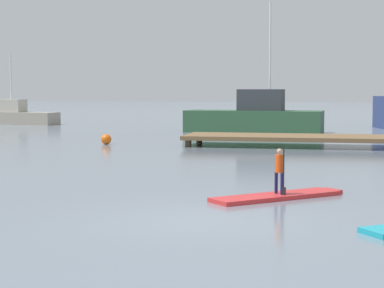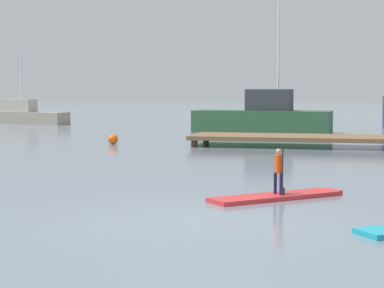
# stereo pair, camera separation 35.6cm
# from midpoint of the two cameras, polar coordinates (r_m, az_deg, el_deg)

# --- Properties ---
(ground_plane) EXTENTS (240.00, 240.00, 0.00)m
(ground_plane) POSITION_cam_midpoint_polar(r_m,az_deg,el_deg) (13.58, -0.02, -6.17)
(ground_plane) COLOR slate
(paddleboard_near) EXTENTS (2.97, 2.82, 0.10)m
(paddleboard_near) POSITION_cam_midpoint_polar(r_m,az_deg,el_deg) (16.26, 6.46, -4.24)
(paddleboard_near) COLOR red
(paddleboard_near) RESTS_ON ground
(paddler_child_solo) EXTENTS (0.30, 0.31, 1.08)m
(paddler_child_solo) POSITION_cam_midpoint_polar(r_m,az_deg,el_deg) (16.17, 6.53, -2.02)
(paddler_child_solo) COLOR #19194C
(paddler_child_solo) RESTS_ON paddleboard_near
(fishing_boat_green_midground) EXTENTS (7.32, 2.98, 5.02)m
(fishing_boat_green_midground) POSITION_cam_midpoint_polar(r_m,az_deg,el_deg) (51.89, -14.79, 2.33)
(fishing_boat_green_midground) COLOR #9E9384
(fishing_boat_green_midground) RESTS_ON ground
(motor_boat_small_navy) EXTENTS (8.01, 2.86, 7.44)m
(motor_boat_small_navy) POSITION_cam_midpoint_polar(r_m,az_deg,el_deg) (40.46, 4.89, 2.16)
(motor_boat_small_navy) COLOR #2D5638
(motor_boat_small_navy) RESTS_ON ground
(floating_dock) EXTENTS (10.55, 3.05, 0.48)m
(floating_dock) POSITION_cam_midpoint_polar(r_m,az_deg,el_deg) (30.86, 8.91, 0.51)
(floating_dock) COLOR brown
(floating_dock) RESTS_ON ground
(mooring_buoy_near) EXTENTS (0.47, 0.47, 0.47)m
(mooring_buoy_near) POSITION_cam_midpoint_polar(r_m,az_deg,el_deg) (31.96, -7.33, 0.39)
(mooring_buoy_near) COLOR orange
(mooring_buoy_near) RESTS_ON ground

